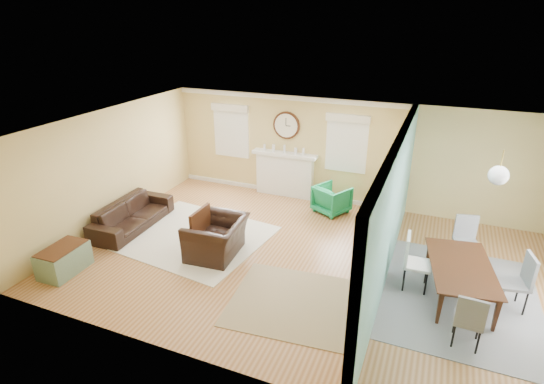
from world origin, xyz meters
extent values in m
plane|color=#955B2E|center=(0.00, 0.00, 0.00)|extent=(9.00, 9.00, 0.00)
cube|color=tan|center=(0.00, 3.00, 1.30)|extent=(9.00, 0.02, 2.60)
cube|color=tan|center=(0.00, -3.00, 1.30)|extent=(9.00, 0.02, 2.60)
cube|color=tan|center=(-4.50, 0.00, 1.30)|extent=(0.02, 6.00, 2.60)
cube|color=white|center=(0.00, 0.00, 2.60)|extent=(9.00, 6.00, 0.02)
cube|color=tan|center=(1.50, 1.40, 1.30)|extent=(0.12, 3.20, 2.60)
cube|color=tan|center=(1.50, -2.50, 1.30)|extent=(0.12, 1.00, 2.60)
cube|color=tan|center=(1.50, -1.10, 2.40)|extent=(0.12, 1.80, 0.40)
cube|color=white|center=(1.43, -0.20, 1.10)|extent=(0.04, 0.12, 2.20)
cube|color=white|center=(1.43, -2.00, 1.10)|extent=(0.04, 0.12, 2.20)
cube|color=white|center=(1.43, -1.10, 2.20)|extent=(0.04, 1.92, 0.12)
cube|color=#63AEA2|center=(1.57, 0.00, 1.30)|extent=(0.02, 6.00, 2.60)
cube|color=white|center=(-1.50, 2.88, 0.55)|extent=(1.50, 0.24, 1.10)
cube|color=white|center=(-1.50, 2.85, 1.13)|extent=(1.70, 0.30, 0.08)
cube|color=black|center=(-1.50, 2.98, 0.50)|extent=(0.85, 0.02, 0.75)
cube|color=gold|center=(-1.50, 2.87, 0.42)|extent=(0.85, 0.02, 0.62)
cylinder|color=#462212|center=(-1.50, 2.97, 1.85)|extent=(0.70, 0.06, 0.70)
cylinder|color=silver|center=(-1.50, 2.94, 1.85)|extent=(0.60, 0.01, 0.60)
cube|color=black|center=(-1.50, 2.93, 1.95)|extent=(0.02, 0.01, 0.20)
cube|color=black|center=(-1.44, 2.93, 1.85)|extent=(0.12, 0.01, 0.02)
cube|color=white|center=(-3.05, 2.98, 1.55)|extent=(0.90, 0.03, 1.30)
cube|color=white|center=(-3.05, 2.95, 1.55)|extent=(1.00, 0.04, 1.40)
cube|color=silver|center=(-3.05, 2.91, 2.18)|extent=(1.05, 0.10, 0.18)
cube|color=white|center=(0.05, 2.98, 1.55)|extent=(0.90, 0.03, 1.30)
cube|color=white|center=(0.05, 2.95, 1.55)|extent=(1.00, 0.04, 1.40)
cube|color=silver|center=(0.05, 2.91, 2.18)|extent=(1.05, 0.10, 0.18)
cylinder|color=gold|center=(3.00, 0.00, 2.45)|extent=(0.02, 0.02, 0.30)
sphere|color=white|center=(3.00, 0.00, 2.20)|extent=(0.30, 0.30, 0.30)
cube|color=silver|center=(-2.51, -0.01, 0.01)|extent=(3.26, 2.91, 0.02)
cube|color=tan|center=(0.35, -1.30, 0.01)|extent=(2.43, 2.05, 0.01)
cube|color=gray|center=(2.78, -0.11, 0.01)|extent=(2.54, 3.18, 0.01)
imported|color=black|center=(-3.99, -0.12, 0.31)|extent=(0.89, 2.12, 0.61)
imported|color=black|center=(-1.67, -0.44, 0.38)|extent=(1.10, 1.23, 0.75)
imported|color=#10703C|center=(-0.08, 2.32, 0.34)|extent=(0.98, 0.99, 0.67)
cube|color=gray|center=(-3.99, -2.05, 0.24)|extent=(0.57, 0.90, 0.49)
cube|color=#462212|center=(-3.99, -2.05, 0.50)|extent=(0.54, 0.85, 0.02)
cube|color=#9C6946|center=(1.13, 1.80, 0.40)|extent=(0.54, 1.61, 0.80)
cube|color=#462212|center=(0.86, 1.31, 0.55)|extent=(0.01, 0.43, 0.22)
cube|color=#462212|center=(0.86, 1.31, 0.28)|extent=(0.01, 0.43, 0.22)
cube|color=#462212|center=(0.86, 1.80, 0.55)|extent=(0.01, 0.43, 0.22)
cube|color=#462212|center=(0.86, 1.80, 0.28)|extent=(0.01, 0.43, 0.22)
cube|color=#462212|center=(0.86, 2.28, 0.55)|extent=(0.01, 0.43, 0.22)
cube|color=#462212|center=(0.86, 2.28, 0.28)|extent=(0.01, 0.43, 0.22)
imported|color=black|center=(1.11, 1.80, 1.13)|extent=(0.23, 1.14, 0.65)
cylinder|color=white|center=(1.12, 0.63, 0.26)|extent=(0.35, 0.35, 0.51)
imported|color=#337F33|center=(1.12, 0.63, 0.73)|extent=(0.41, 0.36, 0.43)
imported|color=#462212|center=(2.78, -0.11, 0.31)|extent=(1.25, 1.89, 0.62)
cube|color=gray|center=(2.85, 1.06, 0.45)|extent=(0.50, 0.50, 0.05)
cube|color=gray|center=(2.85, 1.06, 0.69)|extent=(0.42, 0.14, 0.49)
cylinder|color=black|center=(2.98, 1.26, 0.21)|extent=(0.03, 0.03, 0.42)
cylinder|color=black|center=(3.05, 0.94, 0.21)|extent=(0.03, 0.03, 0.42)
cylinder|color=black|center=(2.65, 1.19, 0.21)|extent=(0.03, 0.03, 0.42)
cylinder|color=black|center=(2.72, 0.86, 0.21)|extent=(0.03, 0.03, 0.42)
cube|color=gray|center=(2.86, -1.26, 0.42)|extent=(0.42, 0.42, 0.05)
cube|color=gray|center=(2.86, -1.26, 0.66)|extent=(0.40, 0.07, 0.47)
cylinder|color=black|center=(2.70, -1.41, 0.20)|extent=(0.03, 0.03, 0.40)
cylinder|color=black|center=(2.71, -1.09, 0.20)|extent=(0.03, 0.03, 0.40)
cylinder|color=black|center=(3.02, -1.43, 0.20)|extent=(0.03, 0.03, 0.40)
cylinder|color=black|center=(3.03, -1.11, 0.20)|extent=(0.03, 0.03, 0.40)
cube|color=white|center=(2.06, -0.12, 0.47)|extent=(0.46, 0.46, 0.05)
cube|color=white|center=(2.06, -0.12, 0.74)|extent=(0.07, 0.44, 0.53)
cylinder|color=black|center=(1.87, 0.05, 0.22)|extent=(0.03, 0.03, 0.44)
cylinder|color=black|center=(2.23, 0.07, 0.22)|extent=(0.03, 0.03, 0.44)
cylinder|color=black|center=(1.89, -0.30, 0.22)|extent=(0.03, 0.03, 0.44)
cylinder|color=black|center=(2.25, -0.29, 0.22)|extent=(0.03, 0.03, 0.44)
cube|color=gray|center=(3.53, -0.10, 0.47)|extent=(0.51, 0.51, 0.05)
cube|color=gray|center=(3.53, -0.10, 0.73)|extent=(0.13, 0.44, 0.52)
cylinder|color=black|center=(3.73, -0.24, 0.22)|extent=(0.03, 0.03, 0.44)
cylinder|color=black|center=(3.39, -0.31, 0.22)|extent=(0.03, 0.03, 0.44)
cylinder|color=black|center=(3.67, 0.11, 0.22)|extent=(0.03, 0.03, 0.44)
cylinder|color=black|center=(3.32, 0.04, 0.22)|extent=(0.03, 0.03, 0.44)
camera|label=1|loc=(2.10, -6.80, 4.46)|focal=28.00mm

